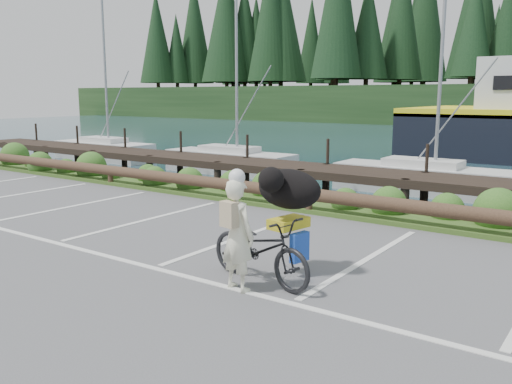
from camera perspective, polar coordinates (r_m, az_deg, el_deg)
ground at (r=9.18m, az=-8.93°, el=-7.30°), size 72.00×72.00×0.00m
vegetation_strip at (r=13.35m, az=7.08°, el=-1.50°), size 34.00×1.60×0.10m
log_rail at (r=12.76m, az=5.59°, el=-2.24°), size 32.00×0.30×0.60m
bicycle at (r=8.00m, az=0.43°, el=-6.00°), size 2.03×1.01×1.02m
cyclist at (r=7.62m, az=-1.98°, el=-4.55°), size 0.64×0.48×1.60m
dog at (r=8.25m, az=3.50°, el=0.32°), size 0.70×1.14×0.62m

